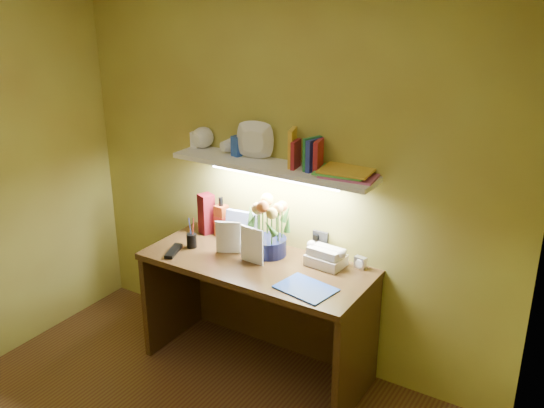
# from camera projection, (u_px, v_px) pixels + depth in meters

# --- Properties ---
(desk) EXTENTS (1.40, 0.60, 0.75)m
(desk) POSITION_uv_depth(u_px,v_px,m) (257.00, 316.00, 3.76)
(desk) COLOR #331E0E
(desk) RESTS_ON ground
(flower_bouquet) EXTENTS (0.31, 0.31, 0.38)m
(flower_bouquet) POSITION_uv_depth(u_px,v_px,m) (269.00, 226.00, 3.66)
(flower_bouquet) COLOR #0D1236
(flower_bouquet) RESTS_ON desk
(telephone) EXTENTS (0.23, 0.18, 0.13)m
(telephone) POSITION_uv_depth(u_px,v_px,m) (326.00, 255.00, 3.56)
(telephone) COLOR #F2E5CA
(telephone) RESTS_ON desk
(desk_clock) EXTENTS (0.08, 0.05, 0.07)m
(desk_clock) POSITION_uv_depth(u_px,v_px,m) (360.00, 262.00, 3.54)
(desk_clock) COLOR silver
(desk_clock) RESTS_ON desk
(whisky_bottle) EXTENTS (0.08, 0.08, 0.27)m
(whisky_bottle) POSITION_uv_depth(u_px,v_px,m) (221.00, 216.00, 3.95)
(whisky_bottle) COLOR #A23B18
(whisky_bottle) RESTS_ON desk
(whisky_box) EXTENTS (0.11, 0.11, 0.27)m
(whisky_box) POSITION_uv_depth(u_px,v_px,m) (207.00, 214.00, 3.99)
(whisky_box) COLOR maroon
(whisky_box) RESTS_ON desk
(pen_cup) EXTENTS (0.08, 0.08, 0.15)m
(pen_cup) POSITION_uv_depth(u_px,v_px,m) (191.00, 236.00, 3.79)
(pen_cup) COLOR black
(pen_cup) RESTS_ON desk
(art_card) EXTENTS (0.21, 0.07, 0.21)m
(art_card) POSITION_uv_depth(u_px,v_px,m) (241.00, 227.00, 3.85)
(art_card) COLOR white
(art_card) RESTS_ON desk
(tv_remote) EXTENTS (0.12, 0.20, 0.02)m
(tv_remote) POSITION_uv_depth(u_px,v_px,m) (174.00, 251.00, 3.74)
(tv_remote) COLOR black
(tv_remote) RESTS_ON desk
(blue_folder) EXTENTS (0.34, 0.27, 0.01)m
(blue_folder) POSITION_uv_depth(u_px,v_px,m) (306.00, 288.00, 3.31)
(blue_folder) COLOR blue
(blue_folder) RESTS_ON desk
(desk_book_a) EXTENTS (0.15, 0.08, 0.21)m
(desk_book_a) POSITION_uv_depth(u_px,v_px,m) (216.00, 237.00, 3.71)
(desk_book_a) COLOR silver
(desk_book_a) RESTS_ON desk
(desk_book_b) EXTENTS (0.17, 0.03, 0.23)m
(desk_book_b) POSITION_uv_depth(u_px,v_px,m) (241.00, 242.00, 3.63)
(desk_book_b) COLOR white
(desk_book_b) RESTS_ON desk
(wall_shelf) EXTENTS (1.30, 0.31, 0.25)m
(wall_shelf) POSITION_uv_depth(u_px,v_px,m) (270.00, 160.00, 3.57)
(wall_shelf) COLOR white
(wall_shelf) RESTS_ON ground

